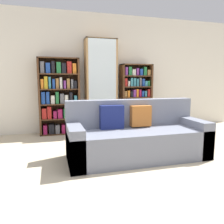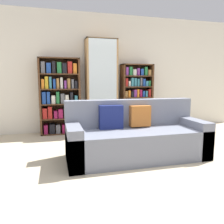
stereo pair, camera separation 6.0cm
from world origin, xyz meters
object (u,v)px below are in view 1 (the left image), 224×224
(couch, at_px, (136,137))
(wine_bottle, at_px, (126,133))
(bookshelf_right, at_px, (135,98))
(display_cabinet, at_px, (101,87))
(bookshelf_left, at_px, (59,97))

(couch, xyz_separation_m, wine_bottle, (0.19, 1.01, -0.17))
(couch, relative_size, bookshelf_right, 1.35)
(display_cabinet, distance_m, bookshelf_right, 0.90)
(display_cabinet, relative_size, wine_bottle, 6.24)
(display_cabinet, bearing_deg, bookshelf_left, 179.06)
(bookshelf_left, relative_size, wine_bottle, 4.95)
(couch, bearing_deg, bookshelf_left, 119.71)
(couch, bearing_deg, display_cabinet, 94.18)
(bookshelf_left, relative_size, display_cabinet, 0.79)
(bookshelf_left, bearing_deg, display_cabinet, -0.94)
(couch, xyz_separation_m, display_cabinet, (-0.14, 1.85, 0.73))
(couch, distance_m, bookshelf_left, 2.21)
(couch, distance_m, bookshelf_right, 2.05)
(bookshelf_right, relative_size, wine_bottle, 4.64)
(bookshelf_left, distance_m, display_cabinet, 0.96)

